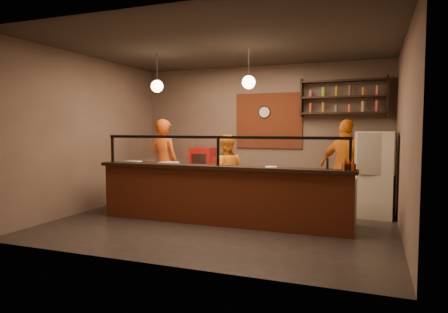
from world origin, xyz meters
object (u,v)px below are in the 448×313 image
at_px(cook_mid, 226,173).
at_px(fridge, 376,174).
at_px(pizza_dough, 274,173).
at_px(pepper_mill, 327,164).
at_px(cook_right, 346,167).
at_px(red_cooler, 203,173).
at_px(cook_left, 164,161).
at_px(wall_clock, 265,112).
at_px(condiment_caddy, 349,167).

xyz_separation_m(cook_mid, fridge, (2.89, 0.54, 0.04)).
relative_size(fridge, pizza_dough, 3.53).
bearing_deg(pepper_mill, cook_mid, 153.31).
height_order(cook_right, pizza_dough, cook_right).
bearing_deg(cook_mid, fridge, 169.63).
bearing_deg(pepper_mill, red_cooler, 143.67).
distance_m(cook_left, cook_right, 3.97).
distance_m(red_cooler, pizza_dough, 2.89).
bearing_deg(wall_clock, pepper_mill, -56.75).
distance_m(cook_left, condiment_caddy, 4.37).
bearing_deg(red_cooler, wall_clock, 8.89).
bearing_deg(pizza_dough, condiment_caddy, -24.71).
relative_size(cook_mid, cook_right, 0.83).
relative_size(red_cooler, pizza_dough, 2.66).
bearing_deg(wall_clock, cook_right, -26.31).
distance_m(cook_mid, pepper_mill, 2.44).
height_order(cook_left, pizza_dough, cook_left).
bearing_deg(cook_mid, pizza_dough, 134.64).
distance_m(fridge, pizza_dough, 2.04).
distance_m(wall_clock, cook_left, 2.64).
height_order(fridge, red_cooler, fridge).
bearing_deg(fridge, pizza_dough, -141.66).
bearing_deg(fridge, condiment_caddy, -96.45).
distance_m(wall_clock, pepper_mill, 3.36).
relative_size(cook_mid, pizza_dough, 3.38).
relative_size(wall_clock, fridge, 0.18).
relative_size(cook_mid, pepper_mill, 8.87).
distance_m(cook_left, fridge, 4.52).
xyz_separation_m(wall_clock, pizza_dough, (0.76, -2.13, -1.19)).
relative_size(cook_right, red_cooler, 1.52).
xyz_separation_m(cook_right, pepper_mill, (-0.18, -1.73, 0.20)).
bearing_deg(wall_clock, cook_mid, -103.70).
height_order(wall_clock, cook_mid, wall_clock).
height_order(condiment_caddy, pepper_mill, pepper_mill).
bearing_deg(condiment_caddy, cook_right, 94.81).
xyz_separation_m(cook_left, condiment_caddy, (4.11, -1.47, 0.15)).
xyz_separation_m(cook_left, fridge, (4.51, 0.21, -0.14)).
xyz_separation_m(red_cooler, condiment_caddy, (3.57, -2.44, 0.49)).
xyz_separation_m(cook_left, cook_mid, (1.62, -0.33, -0.17)).
bearing_deg(pizza_dough, red_cooler, 140.84).
bearing_deg(cook_left, condiment_caddy, 170.39).
relative_size(wall_clock, pepper_mill, 1.68).
xyz_separation_m(fridge, red_cooler, (-3.97, 0.75, -0.21)).
bearing_deg(cook_left, fridge, -167.25).
distance_m(wall_clock, red_cooler, 2.11).
relative_size(cook_left, fridge, 1.16).
bearing_deg(condiment_caddy, pepper_mill, 170.96).
distance_m(cook_right, pizza_dough, 1.67).
distance_m(cook_left, red_cooler, 1.16).
height_order(cook_left, pepper_mill, cook_left).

